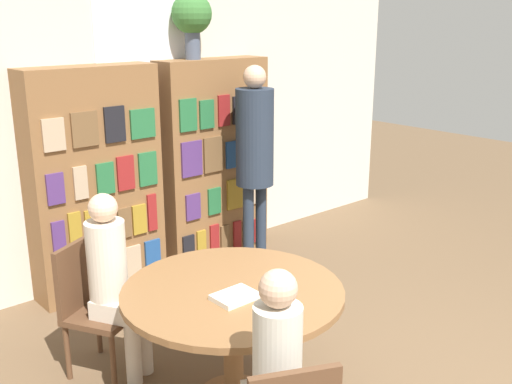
{
  "coord_description": "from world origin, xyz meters",
  "views": [
    {
      "loc": [
        -2.73,
        -1.21,
        2.26
      ],
      "look_at": [
        -0.04,
        1.86,
        1.05
      ],
      "focal_mm": 42.0,
      "sensor_mm": 36.0,
      "label": 1
    }
  ],
  "objects": [
    {
      "name": "bookshelf_right",
      "position": [
        0.61,
        3.21,
        0.94
      ],
      "size": [
        1.1,
        0.34,
        1.88
      ],
      "color": "brown",
      "rests_on": "ground_plane"
    },
    {
      "name": "bookshelf_left",
      "position": [
        -0.61,
        3.21,
        0.94
      ],
      "size": [
        1.1,
        0.34,
        1.88
      ],
      "color": "brown",
      "rests_on": "ground_plane"
    },
    {
      "name": "librarian_standing",
      "position": [
        0.69,
        2.71,
        1.15
      ],
      "size": [
        0.34,
        0.61,
        1.85
      ],
      "color": "#232D3D",
      "rests_on": "ground_plane"
    },
    {
      "name": "flower_vase",
      "position": [
        0.41,
        3.22,
        2.25
      ],
      "size": [
        0.35,
        0.35,
        0.57
      ],
      "color": "#475166",
      "rests_on": "bookshelf_right"
    },
    {
      "name": "wall_back",
      "position": [
        0.0,
        3.41,
        1.51
      ],
      "size": [
        6.4,
        0.07,
        3.0
      ],
      "color": "beige",
      "rests_on": "ground_plane"
    },
    {
      "name": "reading_table",
      "position": [
        -0.75,
        1.25,
        0.63
      ],
      "size": [
        1.29,
        1.29,
        0.74
      ],
      "color": "brown",
      "rests_on": "ground_plane"
    },
    {
      "name": "seated_reader_right",
      "position": [
        -1.09,
        0.53,
        0.67
      ],
      "size": [
        0.34,
        0.38,
        1.22
      ],
      "rotation": [
        0.0,
        0.0,
        -0.44
      ],
      "color": "beige",
      "rests_on": "ground_plane"
    },
    {
      "name": "seated_reader_left",
      "position": [
        -1.13,
        1.96,
        0.69
      ],
      "size": [
        0.37,
        0.4,
        1.22
      ],
      "rotation": [
        0.0,
        0.0,
        -2.64
      ],
      "color": "beige",
      "rests_on": "ground_plane"
    },
    {
      "name": "chair_left_side",
      "position": [
        -1.22,
        2.12,
        0.48
      ],
      "size": [
        0.54,
        0.54,
        0.87
      ],
      "rotation": [
        0.0,
        0.0,
        -2.64
      ],
      "color": "brown",
      "rests_on": "ground_plane"
    },
    {
      "name": "open_book_on_table",
      "position": [
        -0.82,
        1.14,
        0.75
      ],
      "size": [
        0.24,
        0.18,
        0.03
      ],
      "color": "silver",
      "rests_on": "reading_table"
    }
  ]
}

